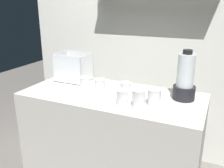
# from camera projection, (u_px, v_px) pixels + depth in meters

# --- Properties ---
(counter) EXTENTS (1.40, 0.64, 0.90)m
(counter) POSITION_uv_depth(u_px,v_px,m) (112.00, 144.00, 2.04)
(counter) COLOR beige
(counter) RESTS_ON ground_plane
(back_wall_unit) EXTENTS (2.60, 0.24, 2.50)m
(back_wall_unit) POSITION_uv_depth(u_px,v_px,m) (144.00, 35.00, 2.45)
(back_wall_unit) COLOR silver
(back_wall_unit) RESTS_ON ground_plane
(carrot_display_bin) EXTENTS (0.29, 0.22, 0.25)m
(carrot_display_bin) POSITION_uv_depth(u_px,v_px,m) (74.00, 72.00, 2.20)
(carrot_display_bin) COLOR white
(carrot_display_bin) RESTS_ON counter
(blender_pitcher) EXTENTS (0.16, 0.16, 0.37)m
(blender_pitcher) POSITION_uv_depth(u_px,v_px,m) (185.00, 80.00, 1.75)
(blender_pitcher) COLOR black
(blender_pitcher) RESTS_ON counter
(juice_cup_carrot_far_left) EXTENTS (0.08, 0.08, 0.12)m
(juice_cup_carrot_far_left) POSITION_uv_depth(u_px,v_px,m) (85.00, 85.00, 1.95)
(juice_cup_carrot_far_left) COLOR white
(juice_cup_carrot_far_left) RESTS_ON counter
(juice_cup_beet_left) EXTENTS (0.09, 0.09, 0.12)m
(juice_cup_beet_left) POSITION_uv_depth(u_px,v_px,m) (100.00, 87.00, 1.89)
(juice_cup_beet_left) COLOR white
(juice_cup_beet_left) RESTS_ON counter
(juice_cup_mango_middle) EXTENTS (0.08, 0.08, 0.12)m
(juice_cup_mango_middle) POSITION_uv_depth(u_px,v_px,m) (126.00, 91.00, 1.81)
(juice_cup_mango_middle) COLOR white
(juice_cup_mango_middle) RESTS_ON counter
(juice_cup_pomegranate_right) EXTENTS (0.08, 0.08, 0.11)m
(juice_cup_pomegranate_right) POSITION_uv_depth(u_px,v_px,m) (122.00, 98.00, 1.68)
(juice_cup_pomegranate_right) COLOR white
(juice_cup_pomegranate_right) RESTS_ON counter
(juice_cup_pomegranate_far_right) EXTENTS (0.09, 0.09, 0.12)m
(juice_cup_pomegranate_far_right) POSITION_uv_depth(u_px,v_px,m) (139.00, 99.00, 1.63)
(juice_cup_pomegranate_far_right) COLOR white
(juice_cup_pomegranate_far_right) RESTS_ON counter
(juice_cup_carrot_rightmost) EXTENTS (0.09, 0.09, 0.12)m
(juice_cup_carrot_rightmost) POSITION_uv_depth(u_px,v_px,m) (154.00, 98.00, 1.67)
(juice_cup_carrot_rightmost) COLOR white
(juice_cup_carrot_rightmost) RESTS_ON counter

